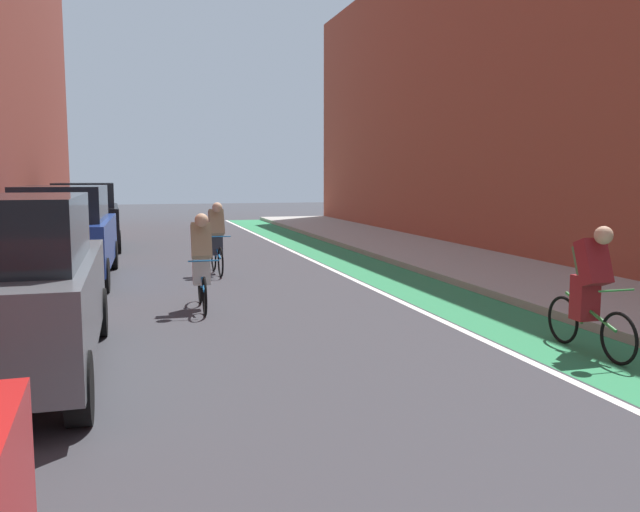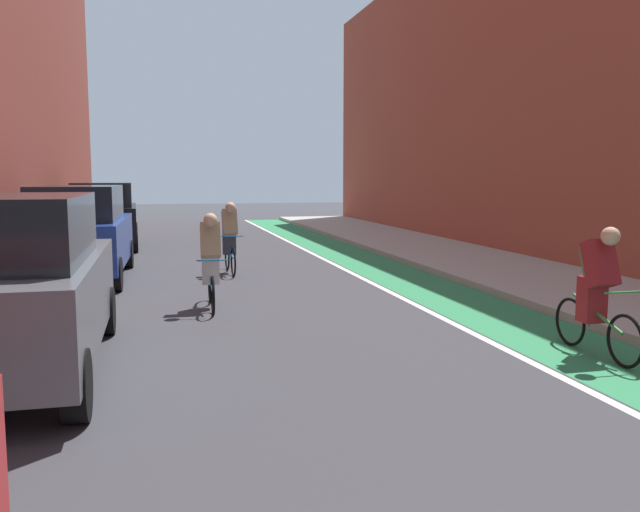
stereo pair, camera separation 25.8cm
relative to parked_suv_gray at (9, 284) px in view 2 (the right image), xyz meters
name	(u,v)px [view 2 (the right image)]	position (x,y,z in m)	size (l,w,h in m)	color
ground_plane	(250,293)	(3.23, 4.57, -1.02)	(82.17, 82.17, 0.00)	#38383D
bike_lane_paint	(390,272)	(6.72, 6.57, -1.02)	(1.60, 37.35, 0.00)	#2D8451
lane_divider_stripe	(352,273)	(5.82, 6.57, -1.02)	(0.12, 37.35, 0.00)	white
sidewalk_right	(488,265)	(9.18, 6.57, -0.95)	(3.32, 37.35, 0.14)	#A8A59E
building_facade_right	(555,77)	(12.04, 8.57, 3.80)	(2.40, 33.35, 9.64)	#9E4C38
parked_suv_gray	(9,284)	(0.00, 0.00, 0.00)	(1.94, 4.51, 1.98)	#595B60
parked_suv_blue	(80,232)	(0.00, 6.96, 0.00)	(1.99, 4.50, 1.98)	navy
parked_suv_black	(104,215)	(0.00, 13.43, 0.00)	(2.07, 4.30, 1.98)	black
cyclist_mid	(597,287)	(6.72, -0.79, -0.17)	(0.48, 1.67, 1.59)	black
cyclist_trailing	(211,260)	(2.41, 3.25, -0.21)	(0.48, 1.67, 1.59)	black
cyclist_far	(230,238)	(3.14, 7.22, -0.21)	(0.48, 1.70, 1.61)	black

